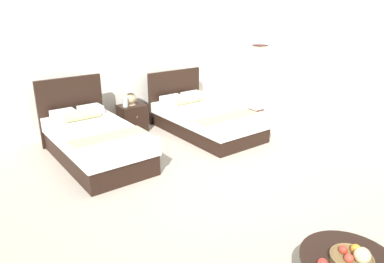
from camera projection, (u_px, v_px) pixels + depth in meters
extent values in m
cube|color=#A29687|center=(225.00, 186.00, 4.98)|extent=(10.37, 10.13, 0.02)
cube|color=white|center=(117.00, 58.00, 6.99)|extent=(10.37, 0.12, 2.70)
cube|color=silver|center=(350.00, 61.00, 6.69)|extent=(0.12, 5.73, 2.70)
cube|color=black|center=(98.00, 152.00, 5.68)|extent=(1.09, 2.04, 0.32)
cube|color=white|center=(96.00, 135.00, 5.58)|extent=(1.13, 2.08, 0.24)
cube|color=black|center=(72.00, 110.00, 6.31)|extent=(1.14, 0.08, 1.18)
cube|color=white|center=(64.00, 115.00, 5.95)|extent=(0.39, 0.31, 0.14)
cube|color=white|center=(91.00, 110.00, 6.21)|extent=(0.39, 0.31, 0.14)
cylinder|color=tan|center=(83.00, 115.00, 5.90)|extent=(0.58, 0.16, 0.15)
cube|color=gray|center=(108.00, 136.00, 5.18)|extent=(1.12, 0.36, 0.01)
cube|color=black|center=(207.00, 126.00, 6.90)|extent=(1.21, 2.15, 0.27)
cube|color=white|center=(207.00, 115.00, 6.82)|extent=(1.25, 2.19, 0.20)
cube|color=black|center=(175.00, 95.00, 7.59)|extent=(1.26, 0.08, 1.05)
cube|color=white|center=(172.00, 99.00, 7.22)|extent=(0.43, 0.31, 0.14)
cube|color=white|center=(193.00, 96.00, 7.52)|extent=(0.43, 0.31, 0.14)
cylinder|color=tan|center=(190.00, 100.00, 7.19)|extent=(0.65, 0.16, 0.15)
cube|color=gray|center=(228.00, 117.00, 6.35)|extent=(1.24, 0.40, 0.01)
cube|color=black|center=(132.00, 118.00, 6.93)|extent=(0.49, 0.39, 0.53)
sphere|color=tan|center=(137.00, 117.00, 6.75)|extent=(0.02, 0.02, 0.02)
cylinder|color=tan|center=(131.00, 104.00, 6.85)|extent=(0.17, 0.17, 0.02)
ellipsoid|color=tan|center=(131.00, 98.00, 6.81)|extent=(0.20, 0.20, 0.22)
cylinder|color=#99844C|center=(130.00, 92.00, 6.77)|extent=(0.02, 0.02, 0.04)
cylinder|color=beige|center=(130.00, 86.00, 6.73)|extent=(0.28, 0.28, 0.17)
cylinder|color=#B2C5BE|center=(125.00, 102.00, 6.70)|extent=(0.10, 0.10, 0.18)
torus|color=#B2C5BE|center=(125.00, 97.00, 6.67)|extent=(0.10, 0.10, 0.01)
cylinder|color=black|center=(349.00, 261.00, 2.88)|extent=(0.77, 0.77, 0.04)
cylinder|color=brown|center=(351.00, 260.00, 2.81)|extent=(0.31, 0.31, 0.06)
torus|color=brown|center=(352.00, 257.00, 2.80)|extent=(0.33, 0.33, 0.02)
sphere|color=orange|center=(356.00, 249.00, 2.84)|extent=(0.08, 0.08, 0.08)
sphere|color=#B43222|center=(343.00, 250.00, 2.84)|extent=(0.07, 0.07, 0.07)
sphere|color=#C03B2B|center=(349.00, 258.00, 2.74)|extent=(0.07, 0.07, 0.07)
sphere|color=#BDB686|center=(362.00, 255.00, 2.74)|extent=(0.13, 0.13, 0.13)
cube|color=#3E2122|center=(256.00, 109.00, 8.38)|extent=(0.26, 0.26, 0.03)
cube|color=beige|center=(258.00, 78.00, 8.13)|extent=(0.22, 0.22, 1.45)
cube|color=#3E2122|center=(260.00, 45.00, 7.88)|extent=(0.26, 0.26, 0.02)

